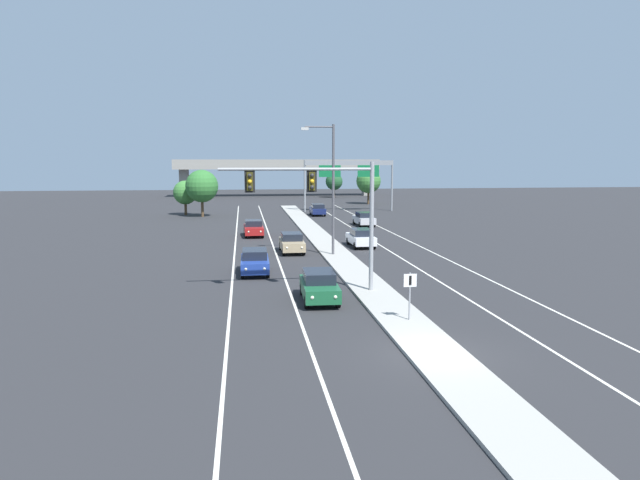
{
  "coord_description": "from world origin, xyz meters",
  "views": [
    {
      "loc": [
        -7.24,
        -20.61,
        7.4
      ],
      "look_at": [
        -3.2,
        9.6,
        3.2
      ],
      "focal_mm": 32.34,
      "sensor_mm": 36.0,
      "label": 1
    }
  ],
  "objects_px": {
    "car_oncoming_tan": "(292,242)",
    "car_receding_navy": "(318,209)",
    "car_receding_white": "(361,237)",
    "tree_far_right_b": "(334,182)",
    "car_receding_silver": "(364,219)",
    "tree_far_left_a": "(185,193)",
    "car_oncoming_green": "(319,286)",
    "tree_far_right_a": "(369,181)",
    "overhead_signal_mast": "(323,198)",
    "car_oncoming_red": "(253,228)",
    "median_sign_post": "(410,289)",
    "highway_sign_gantry": "(349,169)",
    "street_lamp_median": "(330,182)",
    "tree_far_left_c": "(202,186)",
    "car_oncoming_blue": "(255,261)"
  },
  "relations": [
    {
      "from": "car_receding_silver",
      "to": "car_oncoming_green",
      "type": "bearing_deg",
      "value": -105.75
    },
    {
      "from": "car_receding_silver",
      "to": "highway_sign_gantry",
      "type": "relative_size",
      "value": 0.34
    },
    {
      "from": "overhead_signal_mast",
      "to": "car_oncoming_red",
      "type": "xyz_separation_m",
      "value": [
        -3.4,
        25.56,
        -4.54
      ]
    },
    {
      "from": "tree_far_left_c",
      "to": "car_receding_silver",
      "type": "bearing_deg",
      "value": -34.87
    },
    {
      "from": "tree_far_left_a",
      "to": "highway_sign_gantry",
      "type": "bearing_deg",
      "value": 6.97
    },
    {
      "from": "tree_far_right_b",
      "to": "car_oncoming_tan",
      "type": "bearing_deg",
      "value": -101.81
    },
    {
      "from": "median_sign_post",
      "to": "car_oncoming_green",
      "type": "distance_m",
      "value": 5.99
    },
    {
      "from": "car_receding_white",
      "to": "tree_far_left_a",
      "type": "bearing_deg",
      "value": 119.12
    },
    {
      "from": "tree_far_right_a",
      "to": "tree_far_right_b",
      "type": "bearing_deg",
      "value": 99.8
    },
    {
      "from": "median_sign_post",
      "to": "car_oncoming_green",
      "type": "bearing_deg",
      "value": 126.75
    },
    {
      "from": "tree_far_right_b",
      "to": "tree_far_right_a",
      "type": "xyz_separation_m",
      "value": [
        3.11,
        -18.02,
        0.71
      ]
    },
    {
      "from": "car_receding_navy",
      "to": "overhead_signal_mast",
      "type": "bearing_deg",
      "value": -96.99
    },
    {
      "from": "car_oncoming_blue",
      "to": "car_receding_navy",
      "type": "distance_m",
      "value": 40.9
    },
    {
      "from": "car_oncoming_blue",
      "to": "car_oncoming_red",
      "type": "distance_m",
      "value": 19.14
    },
    {
      "from": "median_sign_post",
      "to": "car_receding_white",
      "type": "xyz_separation_m",
      "value": [
        2.57,
        23.51,
        -0.77
      ]
    },
    {
      "from": "car_receding_white",
      "to": "tree_far_right_b",
      "type": "distance_m",
      "value": 67.06
    },
    {
      "from": "street_lamp_median",
      "to": "tree_far_left_a",
      "type": "relative_size",
      "value": 2.12
    },
    {
      "from": "car_oncoming_red",
      "to": "tree_far_right_a",
      "type": "bearing_deg",
      "value": 63.07
    },
    {
      "from": "highway_sign_gantry",
      "to": "tree_far_left_a",
      "type": "bearing_deg",
      "value": -173.03
    },
    {
      "from": "car_receding_white",
      "to": "car_receding_silver",
      "type": "bearing_deg",
      "value": 77.09
    },
    {
      "from": "car_oncoming_green",
      "to": "car_oncoming_red",
      "type": "bearing_deg",
      "value": 96.23
    },
    {
      "from": "street_lamp_median",
      "to": "car_oncoming_tan",
      "type": "bearing_deg",
      "value": 141.78
    },
    {
      "from": "car_oncoming_red",
      "to": "car_receding_navy",
      "type": "relative_size",
      "value": 1.01
    },
    {
      "from": "car_oncoming_tan",
      "to": "median_sign_post",
      "type": "bearing_deg",
      "value": -80.32
    },
    {
      "from": "highway_sign_gantry",
      "to": "street_lamp_median",
      "type": "bearing_deg",
      "value": -102.5
    },
    {
      "from": "highway_sign_gantry",
      "to": "tree_far_left_c",
      "type": "xyz_separation_m",
      "value": [
        -20.81,
        -5.79,
        -2.1
      ]
    },
    {
      "from": "highway_sign_gantry",
      "to": "car_oncoming_red",
      "type": "bearing_deg",
      "value": -118.54
    },
    {
      "from": "car_oncoming_red",
      "to": "tree_far_left_a",
      "type": "distance_m",
      "value": 25.44
    },
    {
      "from": "car_oncoming_green",
      "to": "tree_far_right_a",
      "type": "relative_size",
      "value": 0.75
    },
    {
      "from": "car_oncoming_blue",
      "to": "car_oncoming_red",
      "type": "relative_size",
      "value": 0.99
    },
    {
      "from": "street_lamp_median",
      "to": "car_receding_navy",
      "type": "xyz_separation_m",
      "value": [
        3.35,
        33.54,
        -4.97
      ]
    },
    {
      "from": "tree_far_left_a",
      "to": "car_oncoming_green",
      "type": "bearing_deg",
      "value": -76.98
    },
    {
      "from": "car_receding_white",
      "to": "tree_far_right_a",
      "type": "distance_m",
      "value": 49.9
    },
    {
      "from": "tree_far_right_a",
      "to": "car_oncoming_tan",
      "type": "bearing_deg",
      "value": -109.01
    },
    {
      "from": "car_oncoming_tan",
      "to": "car_receding_navy",
      "type": "distance_m",
      "value": 31.92
    },
    {
      "from": "car_receding_silver",
      "to": "highway_sign_gantry",
      "type": "bearing_deg",
      "value": 84.78
    },
    {
      "from": "car_oncoming_red",
      "to": "car_oncoming_green",
      "type": "bearing_deg",
      "value": -83.77
    },
    {
      "from": "car_oncoming_red",
      "to": "tree_far_left_c",
      "type": "relative_size",
      "value": 0.72
    },
    {
      "from": "car_receding_white",
      "to": "car_oncoming_green",
      "type": "bearing_deg",
      "value": -108.1
    },
    {
      "from": "car_oncoming_tan",
      "to": "car_oncoming_red",
      "type": "height_order",
      "value": "same"
    },
    {
      "from": "car_oncoming_green",
      "to": "highway_sign_gantry",
      "type": "bearing_deg",
      "value": 77.91
    },
    {
      "from": "highway_sign_gantry",
      "to": "tree_far_left_a",
      "type": "xyz_separation_m",
      "value": [
        -23.27,
        -2.85,
        -3.09
      ]
    },
    {
      "from": "median_sign_post",
      "to": "highway_sign_gantry",
      "type": "relative_size",
      "value": 0.17
    },
    {
      "from": "car_oncoming_red",
      "to": "car_receding_white",
      "type": "bearing_deg",
      "value": -42.6
    },
    {
      "from": "car_oncoming_tan",
      "to": "tree_far_right_b",
      "type": "distance_m",
      "value": 70.32
    },
    {
      "from": "overhead_signal_mast",
      "to": "tree_far_right_a",
      "type": "relative_size",
      "value": 1.41
    },
    {
      "from": "car_oncoming_blue",
      "to": "tree_far_left_c",
      "type": "distance_m",
      "value": 40.55
    },
    {
      "from": "car_receding_silver",
      "to": "tree_far_left_a",
      "type": "distance_m",
      "value": 27.06
    },
    {
      "from": "street_lamp_median",
      "to": "highway_sign_gantry",
      "type": "bearing_deg",
      "value": 77.5
    },
    {
      "from": "overhead_signal_mast",
      "to": "car_receding_navy",
      "type": "bearing_deg",
      "value": 83.01
    }
  ]
}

